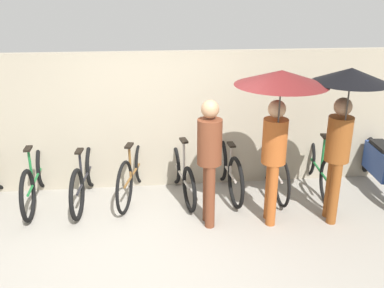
{
  "coord_description": "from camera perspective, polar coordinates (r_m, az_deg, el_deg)",
  "views": [
    {
      "loc": [
        -0.07,
        -4.45,
        3.06
      ],
      "look_at": [
        0.48,
        1.03,
        1.0
      ],
      "focal_mm": 40.0,
      "sensor_mm": 36.0,
      "label": 1
    }
  ],
  "objects": [
    {
      "name": "parked_bicycle_5",
      "position": [
        6.64,
        4.76,
        -3.26
      ],
      "size": [
        0.44,
        1.71,
        1.06
      ],
      "rotation": [
        0.0,
        0.0,
        1.65
      ],
      "color": "black",
      "rests_on": "ground"
    },
    {
      "name": "back_wall",
      "position": [
        6.66,
        -4.86,
        3.07
      ],
      "size": [
        14.0,
        0.12,
        2.15
      ],
      "color": "gray",
      "rests_on": "ground"
    },
    {
      "name": "ground_plane",
      "position": [
        5.41,
        -4.1,
        -14.04
      ],
      "size": [
        30.0,
        30.0,
        0.0
      ],
      "primitive_type": "plane",
      "color": "gray"
    },
    {
      "name": "pedestrian_center",
      "position": [
        5.34,
        11.53,
        5.47
      ],
      "size": [
        1.13,
        1.13,
        2.12
      ],
      "rotation": [
        0.0,
        0.0,
        3.03
      ],
      "color": "#9E4C1E",
      "rests_on": "ground"
    },
    {
      "name": "parked_bicycle_1",
      "position": [
        6.74,
        -20.12,
        -4.26
      ],
      "size": [
        0.44,
        1.81,
        1.06
      ],
      "rotation": [
        0.0,
        0.0,
        1.61
      ],
      "color": "black",
      "rests_on": "ground"
    },
    {
      "name": "pedestrian_trailing",
      "position": [
        5.64,
        19.77,
        4.65
      ],
      "size": [
        0.93,
        0.93,
        2.13
      ],
      "rotation": [
        0.0,
        0.0,
        3.03
      ],
      "color": "brown",
      "rests_on": "ground"
    },
    {
      "name": "motorcycle",
      "position": [
        7.32,
        23.77,
        -2.41
      ],
      "size": [
        0.58,
        2.16,
        0.96
      ],
      "rotation": [
        0.0,
        0.0,
        1.5
      ],
      "color": "black",
      "rests_on": "ground"
    },
    {
      "name": "parked_bicycle_4",
      "position": [
        6.52,
        -1.43,
        -4.04
      ],
      "size": [
        0.45,
        1.62,
        1.02
      ],
      "rotation": [
        0.0,
        0.0,
        1.73
      ],
      "color": "black",
      "rests_on": "ground"
    },
    {
      "name": "parked_bicycle_3",
      "position": [
        6.57,
        -7.75,
        -3.64
      ],
      "size": [
        0.56,
        1.76,
        0.97
      ],
      "rotation": [
        0.0,
        0.0,
        1.34
      ],
      "color": "black",
      "rests_on": "ground"
    },
    {
      "name": "parked_bicycle_7",
      "position": [
        7.04,
        16.38,
        -2.84
      ],
      "size": [
        0.44,
        1.78,
        0.98
      ],
      "rotation": [
        0.0,
        0.0,
        1.48
      ],
      "color": "black",
      "rests_on": "ground"
    },
    {
      "name": "parked_bicycle_2",
      "position": [
        6.56,
        -14.08,
        -4.31
      ],
      "size": [
        0.44,
        1.79,
        1.03
      ],
      "rotation": [
        0.0,
        0.0,
        1.5
      ],
      "color": "black",
      "rests_on": "ground"
    },
    {
      "name": "pedestrian_leading",
      "position": [
        5.5,
        2.34,
        -1.32
      ],
      "size": [
        0.32,
        0.32,
        1.73
      ],
      "rotation": [
        0.0,
        0.0,
        3.19
      ],
      "color": "brown",
      "rests_on": "ground"
    },
    {
      "name": "parked_bicycle_6",
      "position": [
        6.79,
        10.78,
        -3.13
      ],
      "size": [
        0.44,
        1.69,
        1.11
      ],
      "rotation": [
        0.0,
        0.0,
        1.55
      ],
      "color": "black",
      "rests_on": "ground"
    }
  ]
}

